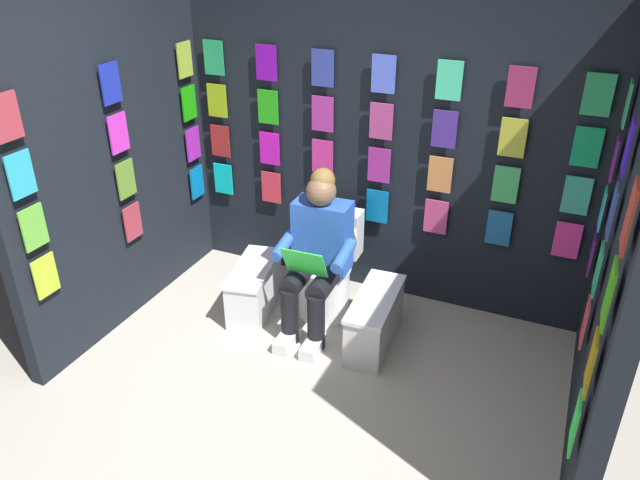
% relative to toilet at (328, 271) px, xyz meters
% --- Properties ---
extents(ground_plane, '(30.00, 30.00, 0.00)m').
position_rel_toilet_xyz_m(ground_plane, '(-0.23, 1.57, -0.33)').
color(ground_plane, '#B2A899').
extents(display_wall_back, '(3.23, 0.14, 2.46)m').
position_rel_toilet_xyz_m(display_wall_back, '(-0.23, -0.49, 0.91)').
color(display_wall_back, black).
rests_on(display_wall_back, ground).
extents(display_wall_left, '(0.14, 2.01, 2.46)m').
position_rel_toilet_xyz_m(display_wall_left, '(-1.84, 0.56, 0.91)').
color(display_wall_left, black).
rests_on(display_wall_left, ground).
extents(display_wall_right, '(0.14, 2.01, 2.46)m').
position_rel_toilet_xyz_m(display_wall_right, '(1.38, 0.56, 0.91)').
color(display_wall_right, black).
rests_on(display_wall_right, ground).
extents(toilet, '(0.41, 0.56, 0.77)m').
position_rel_toilet_xyz_m(toilet, '(0.00, 0.00, 0.00)').
color(toilet, white).
rests_on(toilet, ground).
extents(person_reading, '(0.54, 0.69, 1.19)m').
position_rel_toilet_xyz_m(person_reading, '(-0.01, 0.23, 0.27)').
color(person_reading, blue).
rests_on(person_reading, ground).
extents(comic_longbox_near, '(0.31, 0.72, 0.39)m').
position_rel_toilet_xyz_m(comic_longbox_near, '(-0.47, 0.27, -0.13)').
color(comic_longbox_near, silver).
rests_on(comic_longbox_near, ground).
extents(comic_longbox_far, '(0.40, 0.69, 0.38)m').
position_rel_toilet_xyz_m(comic_longbox_far, '(0.51, 0.24, -0.13)').
color(comic_longbox_far, silver).
rests_on(comic_longbox_far, ground).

